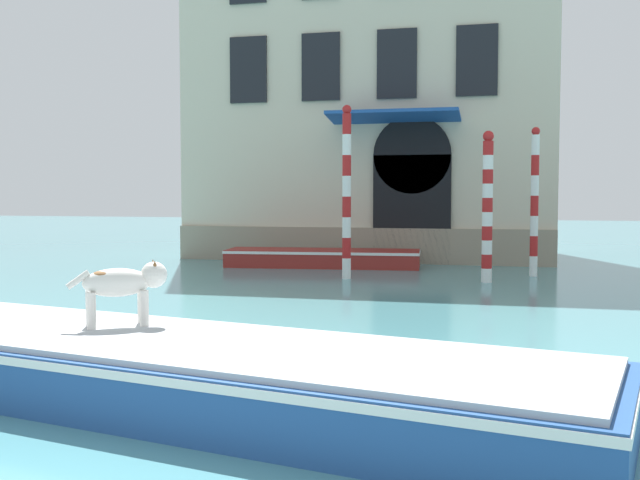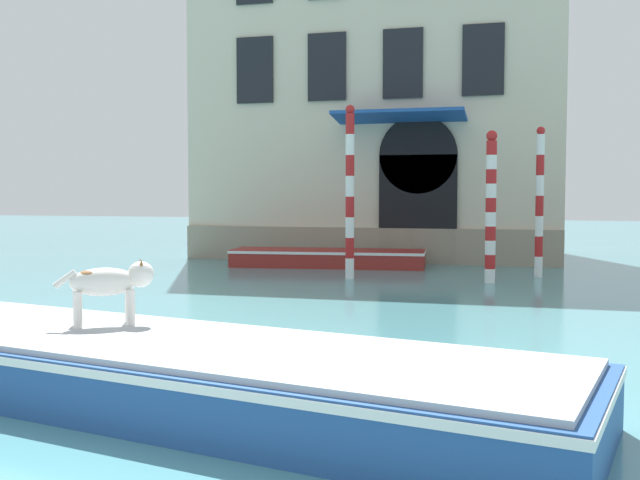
{
  "view_description": "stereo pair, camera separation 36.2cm",
  "coord_description": "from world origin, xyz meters",
  "px_view_note": "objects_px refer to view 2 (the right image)",
  "views": [
    {
      "loc": [
        3.61,
        -2.61,
        2.17
      ],
      "look_at": [
        -0.1,
        12.41,
        1.2
      ],
      "focal_mm": 42.0,
      "sensor_mm": 36.0,
      "label": 1
    },
    {
      "loc": [
        3.96,
        -2.51,
        2.17
      ],
      "look_at": [
        -0.1,
        12.41,
        1.2
      ],
      "focal_mm": 42.0,
      "sensor_mm": 36.0,
      "label": 2
    }
  ],
  "objects_px": {
    "dog_on_deck": "(111,283)",
    "mooring_pole_2": "(491,206)",
    "mooring_pole_0": "(350,192)",
    "boat_moored_near_palazzo": "(328,258)",
    "mooring_pole_1": "(540,201)",
    "boat_foreground": "(165,368)"
  },
  "relations": [
    {
      "from": "mooring_pole_0",
      "to": "mooring_pole_1",
      "type": "height_order",
      "value": "mooring_pole_0"
    },
    {
      "from": "boat_foreground",
      "to": "dog_on_deck",
      "type": "xyz_separation_m",
      "value": [
        -0.95,
        0.55,
        0.8
      ]
    },
    {
      "from": "boat_foreground",
      "to": "mooring_pole_0",
      "type": "xyz_separation_m",
      "value": [
        -0.66,
        11.46,
        1.85
      ]
    },
    {
      "from": "boat_foreground",
      "to": "dog_on_deck",
      "type": "bearing_deg",
      "value": 161.35
    },
    {
      "from": "mooring_pole_0",
      "to": "mooring_pole_2",
      "type": "height_order",
      "value": "mooring_pole_0"
    },
    {
      "from": "dog_on_deck",
      "to": "boat_moored_near_palazzo",
      "type": "distance_m",
      "value": 13.79
    },
    {
      "from": "mooring_pole_1",
      "to": "mooring_pole_0",
      "type": "bearing_deg",
      "value": -159.53
    },
    {
      "from": "boat_moored_near_palazzo",
      "to": "mooring_pole_2",
      "type": "height_order",
      "value": "mooring_pole_2"
    },
    {
      "from": "boat_moored_near_palazzo",
      "to": "dog_on_deck",
      "type": "bearing_deg",
      "value": -91.07
    },
    {
      "from": "mooring_pole_0",
      "to": "boat_moored_near_palazzo",
      "type": "bearing_deg",
      "value": 114.83
    },
    {
      "from": "boat_moored_near_palazzo",
      "to": "boat_foreground",
      "type": "bearing_deg",
      "value": -87.47
    },
    {
      "from": "dog_on_deck",
      "to": "mooring_pole_1",
      "type": "relative_size",
      "value": 0.25
    },
    {
      "from": "dog_on_deck",
      "to": "mooring_pole_2",
      "type": "relative_size",
      "value": 0.26
    },
    {
      "from": "boat_moored_near_palazzo",
      "to": "mooring_pole_0",
      "type": "height_order",
      "value": "mooring_pole_0"
    },
    {
      "from": "boat_moored_near_palazzo",
      "to": "mooring_pole_2",
      "type": "bearing_deg",
      "value": -35.71
    },
    {
      "from": "mooring_pole_2",
      "to": "mooring_pole_0",
      "type": "bearing_deg",
      "value": -179.72
    },
    {
      "from": "boat_moored_near_palazzo",
      "to": "mooring_pole_0",
      "type": "distance_m",
      "value": 3.67
    },
    {
      "from": "dog_on_deck",
      "to": "mooring_pole_2",
      "type": "xyz_separation_m",
      "value": [
        3.76,
        10.92,
        0.7
      ]
    },
    {
      "from": "dog_on_deck",
      "to": "mooring_pole_2",
      "type": "distance_m",
      "value": 11.57
    },
    {
      "from": "mooring_pole_0",
      "to": "mooring_pole_2",
      "type": "distance_m",
      "value": 3.5
    },
    {
      "from": "dog_on_deck",
      "to": "mooring_pole_0",
      "type": "distance_m",
      "value": 10.96
    },
    {
      "from": "mooring_pole_0",
      "to": "mooring_pole_1",
      "type": "bearing_deg",
      "value": 20.47
    }
  ]
}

